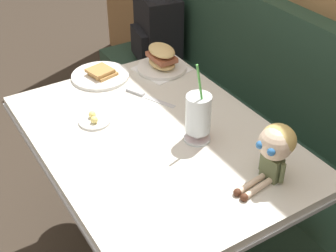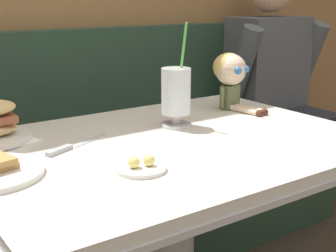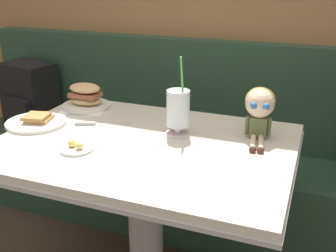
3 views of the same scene
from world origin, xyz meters
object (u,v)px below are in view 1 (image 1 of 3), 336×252
at_px(butter_saucer, 94,120).
at_px(sandwich_plate, 162,60).
at_px(seated_doll, 275,146).
at_px(milkshake_glass, 198,116).
at_px(toast_plate, 101,75).
at_px(butter_knife, 142,95).
at_px(backpack, 157,24).

bearing_deg(butter_saucer, sandwich_plate, 117.31).
bearing_deg(seated_doll, sandwich_plate, 174.36).
distance_m(milkshake_glass, sandwich_plate, 0.54).
distance_m(toast_plate, milkshake_glass, 0.61).
relative_size(butter_saucer, butter_knife, 0.54).
xyz_separation_m(sandwich_plate, butter_saucer, (0.22, -0.43, -0.04)).
xyz_separation_m(toast_plate, backpack, (-0.53, 0.59, -0.09)).
distance_m(toast_plate, butter_knife, 0.24).
height_order(butter_saucer, backpack, backpack).
relative_size(toast_plate, backpack, 0.62).
height_order(toast_plate, sandwich_plate, sandwich_plate).
bearing_deg(sandwich_plate, toast_plate, -106.41).
distance_m(toast_plate, butter_saucer, 0.34).
height_order(milkshake_glass, sandwich_plate, milkshake_glass).
bearing_deg(toast_plate, butter_knife, 18.97).
height_order(seated_doll, backpack, seated_doll).
height_order(milkshake_glass, butter_knife, milkshake_glass).
xyz_separation_m(toast_plate, sandwich_plate, (0.08, 0.26, 0.03)).
bearing_deg(backpack, milkshake_glass, -23.79).
bearing_deg(backpack, butter_knife, -34.40).
bearing_deg(butter_saucer, backpack, 137.40).
relative_size(butter_knife, seated_doll, 0.98).
bearing_deg(backpack, seated_doll, -16.21).
distance_m(sandwich_plate, backpack, 0.70).
bearing_deg(toast_plate, seated_doll, 11.67).
height_order(toast_plate, butter_knife, toast_plate).
relative_size(butter_saucer, seated_doll, 0.53).
xyz_separation_m(milkshake_glass, seated_doll, (0.29, 0.08, 0.03)).
bearing_deg(butter_knife, milkshake_glass, 3.62).
xyz_separation_m(toast_plate, milkshake_glass, (0.59, 0.10, 0.09)).
bearing_deg(butter_saucer, toast_plate, 150.87).
xyz_separation_m(milkshake_glass, sandwich_plate, (-0.51, 0.16, -0.05)).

